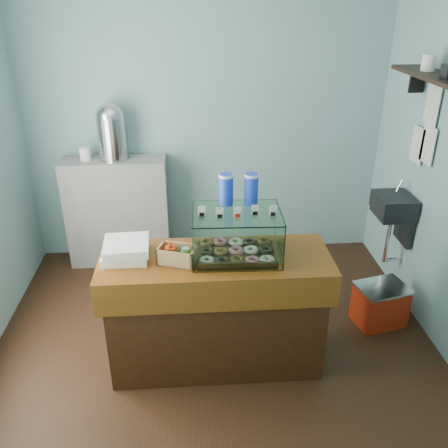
{
  "coord_description": "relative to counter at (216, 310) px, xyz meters",
  "views": [
    {
      "loc": [
        -0.14,
        -3.07,
        2.55
      ],
      "look_at": [
        0.06,
        -0.15,
        1.1
      ],
      "focal_mm": 38.0,
      "sensor_mm": 36.0,
      "label": 1
    }
  ],
  "objects": [
    {
      "name": "pastry_boxes",
      "position": [
        -0.61,
        0.05,
        0.5
      ],
      "size": [
        0.32,
        0.32,
        0.12
      ],
      "rotation": [
        0.0,
        0.0,
        0.01
      ],
      "color": "white",
      "rests_on": "counter"
    },
    {
      "name": "counter",
      "position": [
        0.0,
        0.0,
        0.0
      ],
      "size": [
        1.6,
        0.6,
        0.9
      ],
      "color": "#3F1D0C",
      "rests_on": "ground"
    },
    {
      "name": "room_shell",
      "position": [
        0.03,
        0.26,
        1.25
      ],
      "size": [
        3.54,
        3.04,
        2.82
      ],
      "color": "#72A7A6",
      "rests_on": "ground"
    },
    {
      "name": "ground",
      "position": [
        0.0,
        0.25,
        -0.46
      ],
      "size": [
        3.5,
        3.5,
        0.0
      ],
      "primitive_type": "plane",
      "color": "black",
      "rests_on": "ground"
    },
    {
      "name": "red_cooler",
      "position": [
        1.4,
        0.35,
        -0.28
      ],
      "size": [
        0.47,
        0.4,
        0.36
      ],
      "rotation": [
        0.0,
        0.0,
        0.24
      ],
      "color": "#AE260D",
      "rests_on": "ground"
    },
    {
      "name": "coffee_urn",
      "position": [
        -0.88,
        1.58,
        0.92
      ],
      "size": [
        0.29,
        0.29,
        0.53
      ],
      "color": "silver",
      "rests_on": "back_shelf"
    },
    {
      "name": "display_case",
      "position": [
        0.15,
        0.05,
        0.61
      ],
      "size": [
        0.61,
        0.46,
        0.55
      ],
      "rotation": [
        0.0,
        0.0,
        -0.03
      ],
      "color": "#361D10",
      "rests_on": "counter"
    },
    {
      "name": "back_shelf",
      "position": [
        -0.9,
        1.57,
        0.09
      ],
      "size": [
        1.0,
        0.32,
        1.1
      ],
      "primitive_type": "cube",
      "color": "gray",
      "rests_on": "ground"
    },
    {
      "name": "condiment_crate",
      "position": [
        -0.26,
        -0.05,
        0.5
      ],
      "size": [
        0.28,
        0.22,
        0.17
      ],
      "rotation": [
        0.0,
        0.0,
        -0.32
      ],
      "color": "tan",
      "rests_on": "counter"
    }
  ]
}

